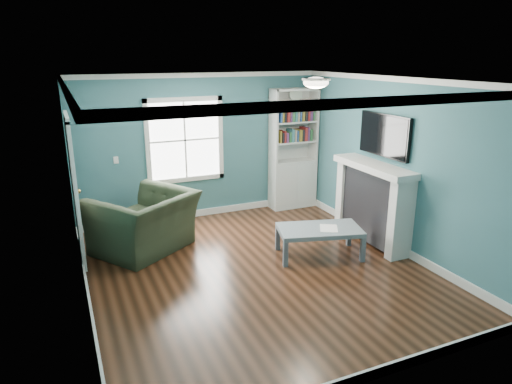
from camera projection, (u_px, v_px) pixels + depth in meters
name	position (u px, v px, depth m)	size (l,w,h in m)	color
floor	(257.00, 270.00, 6.40)	(5.00, 5.00, 0.00)	black
room_walls	(257.00, 160.00, 5.94)	(5.00, 5.00, 5.00)	#36686F
trim	(257.00, 186.00, 6.04)	(4.50, 5.00, 2.60)	white
window	(185.00, 140.00, 8.04)	(1.40, 0.06, 1.50)	white
bookshelf	(293.00, 161.00, 8.83)	(0.90, 0.35, 2.31)	silver
fireplace	(373.00, 204.00, 7.19)	(0.44, 1.58, 1.30)	black
tv	(384.00, 135.00, 6.92)	(0.06, 1.10, 0.65)	black
door	(74.00, 189.00, 6.46)	(0.12, 0.98, 2.17)	silver
ceiling_fixture	(316.00, 82.00, 6.09)	(0.38, 0.38, 0.15)	white
light_switch	(116.00, 160.00, 7.65)	(0.08, 0.01, 0.12)	white
recliner	(144.00, 213.00, 6.89)	(1.38, 0.90, 1.20)	#202D1C
coffee_table	(319.00, 232.00, 6.76)	(1.34, 0.96, 0.44)	#535A63
paper_sheet	(329.00, 228.00, 6.73)	(0.25, 0.32, 0.00)	white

